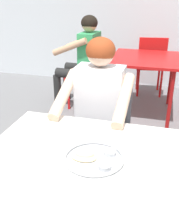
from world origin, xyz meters
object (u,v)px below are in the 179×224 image
at_px(diner_foreground, 97,109).
at_px(patron_background, 83,54).
at_px(chair_foreground, 103,123).
at_px(chair_red_left, 91,74).
at_px(chair_red_far, 151,62).
at_px(table_foreground, 88,173).
at_px(thali_tray, 94,158).
at_px(table_background_red, 145,65).

xyz_separation_m(diner_foreground, patron_background, (-0.59, 1.61, 0.00)).
distance_m(chair_foreground, diner_foreground, 0.31).
distance_m(chair_red_left, chair_red_far, 1.00).
distance_m(chair_red_far, patron_background, 1.09).
height_order(table_foreground, thali_tray, thali_tray).
bearing_deg(chair_red_far, thali_tray, -91.99).
distance_m(thali_tray, patron_background, 2.36).
height_order(table_foreground, chair_foreground, chair_foreground).
height_order(chair_foreground, chair_red_far, chair_red_far).
height_order(diner_foreground, chair_red_left, diner_foreground).
height_order(thali_tray, chair_red_left, chair_red_left).
bearing_deg(chair_foreground, chair_red_left, 108.85).
xyz_separation_m(table_foreground, chair_red_far, (0.13, 2.93, -0.15)).
relative_size(chair_red_far, patron_background, 0.73).
distance_m(diner_foreground, table_background_red, 1.62).
height_order(table_background_red, chair_red_left, chair_red_left).
relative_size(chair_red_left, patron_background, 0.67).
height_order(diner_foreground, patron_background, diner_foreground).
bearing_deg(table_background_red, chair_red_left, -176.96).
relative_size(chair_foreground, chair_red_left, 1.05).
relative_size(thali_tray, diner_foreground, 0.25).
xyz_separation_m(diner_foreground, chair_red_far, (0.25, 2.27, -0.21)).
relative_size(table_background_red, chair_red_far, 1.01).
bearing_deg(chair_red_far, table_foreground, -92.50).
height_order(thali_tray, diner_foreground, diner_foreground).
bearing_deg(chair_foreground, table_foreground, -82.26).
bearing_deg(thali_tray, diner_foreground, 103.14).
relative_size(chair_foreground, diner_foreground, 0.70).
bearing_deg(chair_red_far, chair_red_left, -134.95).
xyz_separation_m(table_foreground, thali_tray, (0.03, 0.02, 0.08)).
relative_size(chair_red_left, chair_red_far, 0.92).
bearing_deg(chair_red_left, table_foreground, -75.40).
bearing_deg(table_foreground, chair_foreground, 97.74).
xyz_separation_m(chair_red_far, patron_background, (-0.84, -0.67, 0.21)).
bearing_deg(table_background_red, table_foreground, -92.12).
xyz_separation_m(thali_tray, patron_background, (-0.73, 2.24, -0.02)).
height_order(thali_tray, table_background_red, thali_tray).
bearing_deg(chair_red_left, chair_foreground, -71.15).
height_order(chair_foreground, chair_red_left, chair_foreground).
bearing_deg(diner_foreground, patron_background, 110.06).
bearing_deg(diner_foreground, thali_tray, -76.86).
distance_m(diner_foreground, chair_red_left, 1.65).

